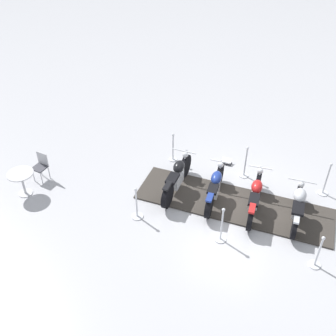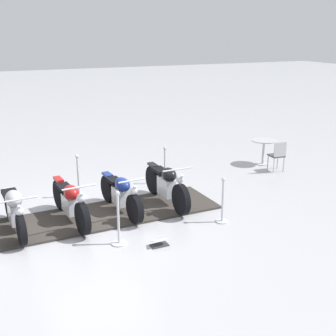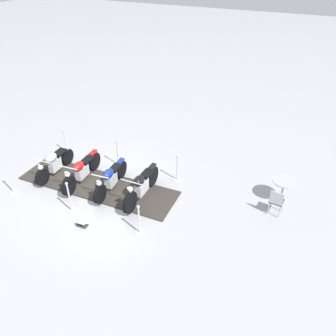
{
  "view_description": "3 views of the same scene",
  "coord_description": "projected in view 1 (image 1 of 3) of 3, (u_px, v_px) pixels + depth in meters",
  "views": [
    {
      "loc": [
        8.79,
        1.6,
        8.08
      ],
      "look_at": [
        0.25,
        -1.98,
        0.95
      ],
      "focal_mm": 42.83,
      "sensor_mm": 36.0,
      "label": 1
    },
    {
      "loc": [
        -9.3,
        2.4,
        4.12
      ],
      "look_at": [
        0.81,
        -2.15,
        0.68
      ],
      "focal_mm": 47.98,
      "sensor_mm": 36.0,
      "label": 2
    },
    {
      "loc": [
        -7.51,
        -6.31,
        7.09
      ],
      "look_at": [
        0.98,
        -2.29,
        0.82
      ],
      "focal_mm": 35.79,
      "sensor_mm": 36.0,
      "label": 3
    }
  ],
  "objects": [
    {
      "name": "display_platform",
      "position": [
        233.0,
        204.0,
        11.83
      ],
      "size": [
        1.79,
        5.79,
        0.05
      ],
      "primitive_type": "cube",
      "rotation": [
        0.0,
        0.0,
        -1.54
      ],
      "color": "#38332D",
      "rests_on": "ground_plane"
    },
    {
      "name": "stanchion_left_rear",
      "position": [
        137.0,
        208.0,
        11.25
      ],
      "size": [
        0.35,
        0.35,
        1.06
      ],
      "color": "silver",
      "rests_on": "ground_plane"
    },
    {
      "name": "motorcycle_navy",
      "position": [
        215.0,
        186.0,
        11.73
      ],
      "size": [
        2.18,
        0.62,
        0.96
      ],
      "rotation": [
        0.0,
        0.0,
        -3.05
      ],
      "color": "black",
      "rests_on": "display_platform"
    },
    {
      "name": "motorcycle_chrome",
      "position": [
        298.0,
        205.0,
        11.04
      ],
      "size": [
        2.07,
        0.77,
        0.92
      ],
      "rotation": [
        0.0,
        0.0,
        -3.08
      ],
      "color": "black",
      "rests_on": "display_platform"
    },
    {
      "name": "stanchion_right_rear",
      "position": [
        173.0,
        151.0,
        13.39
      ],
      "size": [
        0.29,
        0.29,
        1.04
      ],
      "color": "silver",
      "rests_on": "ground_plane"
    },
    {
      "name": "stanchion_left_mid",
      "position": [
        221.0,
        230.0,
        10.53
      ],
      "size": [
        0.33,
        0.33,
        1.13
      ],
      "color": "silver",
      "rests_on": "ground_plane"
    },
    {
      "name": "motorcycle_maroon",
      "position": [
        255.0,
        196.0,
        11.39
      ],
      "size": [
        2.33,
        0.7,
        1.01
      ],
      "rotation": [
        0.0,
        0.0,
        -3.05
      ],
      "color": "black",
      "rests_on": "display_platform"
    },
    {
      "name": "info_placard",
      "position": [
        226.0,
        162.0,
        13.41
      ],
      "size": [
        0.22,
        0.36,
        0.18
      ],
      "rotation": [
        0.0,
        0.0,
        1.6
      ],
      "color": "#333338",
      "rests_on": "ground_plane"
    },
    {
      "name": "stanchion_right_mid",
      "position": [
        245.0,
        166.0,
        12.7
      ],
      "size": [
        0.32,
        0.32,
        1.13
      ],
      "color": "silver",
      "rests_on": "ground_plane"
    },
    {
      "name": "motorcycle_black",
      "position": [
        177.0,
        176.0,
        12.03
      ],
      "size": [
        2.29,
        0.75,
        1.05
      ],
      "rotation": [
        0.0,
        0.0,
        -3.12
      ],
      "color": "black",
      "rests_on": "display_platform"
    },
    {
      "name": "cafe_chair_near_table",
      "position": [
        41.0,
        165.0,
        12.49
      ],
      "size": [
        0.44,
        0.44,
        0.93
      ],
      "rotation": [
        0.0,
        0.0,
        -0.09
      ],
      "color": "#B7B7BC",
      "rests_on": "ground_plane"
    },
    {
      "name": "ground_plane",
      "position": [
        233.0,
        204.0,
        11.84
      ],
      "size": [
        80.0,
        80.0,
        0.0
      ],
      "primitive_type": "plane",
      "color": "#B2B2B7"
    },
    {
      "name": "stanchion_right_front",
      "position": [
        325.0,
        184.0,
        12.02
      ],
      "size": [
        0.33,
        0.33,
        1.14
      ],
      "color": "silver",
      "rests_on": "ground_plane"
    },
    {
      "name": "stanchion_left_front",
      "position": [
        317.0,
        256.0,
        9.86
      ],
      "size": [
        0.32,
        0.32,
        1.03
      ],
      "color": "silver",
      "rests_on": "ground_plane"
    },
    {
      "name": "cafe_table",
      "position": [
        21.0,
        178.0,
        11.88
      ],
      "size": [
        0.78,
        0.78,
        0.79
      ],
      "color": "#B7B7BC",
      "rests_on": "ground_plane"
    }
  ]
}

